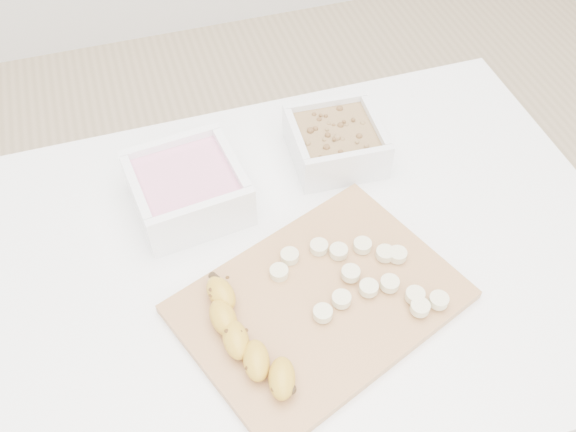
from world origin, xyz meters
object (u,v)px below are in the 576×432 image
object	(u,v)px
table	(294,293)
banana	(248,339)
cutting_board	(320,302)
bowl_yogurt	(187,188)
bowl_granola	(336,141)

from	to	relation	value
table	banana	xyz separation A→B (m)	(-0.10, -0.13, 0.13)
cutting_board	table	bearing A→B (deg)	95.57
cutting_board	banana	distance (m)	0.12
bowl_yogurt	bowl_granola	size ratio (longest dim) A/B	1.18
bowl_granola	cutting_board	bearing A→B (deg)	-114.22
table	bowl_yogurt	world-z (taller)	bowl_yogurt
bowl_yogurt	cutting_board	world-z (taller)	bowl_yogurt
table	cutting_board	xyz separation A→B (m)	(0.01, -0.09, 0.10)
table	banana	distance (m)	0.21
cutting_board	bowl_yogurt	bearing A→B (deg)	119.47
bowl_yogurt	bowl_granola	bearing A→B (deg)	7.40
table	bowl_granola	size ratio (longest dim) A/B	6.53
table	cutting_board	world-z (taller)	cutting_board
table	bowl_yogurt	bearing A→B (deg)	130.29
bowl_granola	banana	xyz separation A→B (m)	(-0.23, -0.31, -0.00)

